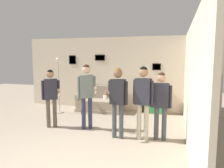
{
  "coord_description": "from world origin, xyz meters",
  "views": [
    {
      "loc": [
        2.16,
        -3.04,
        1.99
      ],
      "look_at": [
        0.55,
        2.4,
        1.27
      ],
      "focal_mm": 35.0,
      "sensor_mm": 36.0,
      "label": 1
    }
  ],
  "objects_px": {
    "bottle_on_floor": "(82,112)",
    "floor_lamp": "(59,82)",
    "bookshelf": "(154,99)",
    "drinking_cup": "(154,82)",
    "couch": "(100,103)",
    "person_spectator_far_right": "(161,99)",
    "person_player_foreground_left": "(51,92)",
    "person_watcher_holding_cup": "(118,95)",
    "person_spectator_near_bookshelf": "(143,95)",
    "person_player_foreground_center": "(87,89)"
  },
  "relations": [
    {
      "from": "bottle_on_floor",
      "to": "floor_lamp",
      "type": "bearing_deg",
      "value": -177.91
    },
    {
      "from": "bookshelf",
      "to": "drinking_cup",
      "type": "height_order",
      "value": "drinking_cup"
    },
    {
      "from": "couch",
      "to": "person_spectator_far_right",
      "type": "distance_m",
      "value": 3.35
    },
    {
      "from": "drinking_cup",
      "to": "person_player_foreground_left",
      "type": "bearing_deg",
      "value": -137.5
    },
    {
      "from": "person_player_foreground_left",
      "to": "person_spectator_far_right",
      "type": "bearing_deg",
      "value": -2.16
    },
    {
      "from": "floor_lamp",
      "to": "drinking_cup",
      "type": "height_order",
      "value": "floor_lamp"
    },
    {
      "from": "couch",
      "to": "person_watcher_holding_cup",
      "type": "xyz_separation_m",
      "value": [
        1.33,
        -2.47,
        0.77
      ]
    },
    {
      "from": "drinking_cup",
      "to": "bottle_on_floor",
      "type": "bearing_deg",
      "value": -159.73
    },
    {
      "from": "bookshelf",
      "to": "bottle_on_floor",
      "type": "bearing_deg",
      "value": -159.99
    },
    {
      "from": "person_player_foreground_left",
      "to": "person_spectator_far_right",
      "type": "distance_m",
      "value": 3.02
    },
    {
      "from": "person_player_foreground_left",
      "to": "drinking_cup",
      "type": "relative_size",
      "value": 15.61
    },
    {
      "from": "floor_lamp",
      "to": "bookshelf",
      "type": "bearing_deg",
      "value": 15.49
    },
    {
      "from": "floor_lamp",
      "to": "bottle_on_floor",
      "type": "relative_size",
      "value": 8.15
    },
    {
      "from": "person_spectator_near_bookshelf",
      "to": "drinking_cup",
      "type": "distance_m",
      "value": 2.62
    },
    {
      "from": "person_spectator_far_right",
      "to": "drinking_cup",
      "type": "bearing_deg",
      "value": 99.64
    },
    {
      "from": "floor_lamp",
      "to": "person_spectator_far_right",
      "type": "relative_size",
      "value": 1.2
    },
    {
      "from": "floor_lamp",
      "to": "person_player_foreground_left",
      "type": "distance_m",
      "value": 1.6
    },
    {
      "from": "person_spectator_near_bookshelf",
      "to": "bottle_on_floor",
      "type": "relative_size",
      "value": 7.36
    },
    {
      "from": "floor_lamp",
      "to": "person_spectator_near_bookshelf",
      "type": "relative_size",
      "value": 1.11
    },
    {
      "from": "person_player_foreground_left",
      "to": "person_spectator_near_bookshelf",
      "type": "bearing_deg",
      "value": -5.23
    },
    {
      "from": "couch",
      "to": "person_watcher_holding_cup",
      "type": "height_order",
      "value": "person_watcher_holding_cup"
    },
    {
      "from": "couch",
      "to": "bottle_on_floor",
      "type": "xyz_separation_m",
      "value": [
        -0.43,
        -0.67,
        -0.2
      ]
    },
    {
      "from": "floor_lamp",
      "to": "person_watcher_holding_cup",
      "type": "bearing_deg",
      "value": -33.96
    },
    {
      "from": "bottle_on_floor",
      "to": "person_spectator_near_bookshelf",
      "type": "bearing_deg",
      "value": -36.55
    },
    {
      "from": "person_player_foreground_center",
      "to": "person_spectator_near_bookshelf",
      "type": "xyz_separation_m",
      "value": [
        1.59,
        -0.37,
        -0.01
      ]
    },
    {
      "from": "person_player_foreground_left",
      "to": "person_player_foreground_center",
      "type": "distance_m",
      "value": 1.04
    },
    {
      "from": "person_watcher_holding_cup",
      "to": "person_spectator_near_bookshelf",
      "type": "xyz_separation_m",
      "value": [
        0.6,
        0.04,
        0.03
      ]
    },
    {
      "from": "bookshelf",
      "to": "floor_lamp",
      "type": "bearing_deg",
      "value": -164.51
    },
    {
      "from": "person_watcher_holding_cup",
      "to": "person_player_foreground_center",
      "type": "bearing_deg",
      "value": 157.11
    },
    {
      "from": "bookshelf",
      "to": "floor_lamp",
      "type": "height_order",
      "value": "floor_lamp"
    },
    {
      "from": "person_spectator_near_bookshelf",
      "to": "person_spectator_far_right",
      "type": "xyz_separation_m",
      "value": [
        0.4,
        0.13,
        -0.1
      ]
    },
    {
      "from": "couch",
      "to": "person_player_foreground_left",
      "type": "height_order",
      "value": "person_player_foreground_left"
    },
    {
      "from": "person_player_foreground_left",
      "to": "person_spectator_near_bookshelf",
      "type": "height_order",
      "value": "person_spectator_near_bookshelf"
    },
    {
      "from": "person_player_foreground_center",
      "to": "person_spectator_near_bookshelf",
      "type": "relative_size",
      "value": 1.01
    },
    {
      "from": "floor_lamp",
      "to": "person_spectator_near_bookshelf",
      "type": "bearing_deg",
      "value": -28.1
    },
    {
      "from": "person_player_foreground_left",
      "to": "person_player_foreground_center",
      "type": "relative_size",
      "value": 0.92
    },
    {
      "from": "bookshelf",
      "to": "person_watcher_holding_cup",
      "type": "distance_m",
      "value": 2.78
    },
    {
      "from": "bottle_on_floor",
      "to": "person_player_foreground_center",
      "type": "bearing_deg",
      "value": -60.71
    },
    {
      "from": "bookshelf",
      "to": "drinking_cup",
      "type": "distance_m",
      "value": 0.57
    },
    {
      "from": "floor_lamp",
      "to": "couch",
      "type": "bearing_deg",
      "value": 28.47
    },
    {
      "from": "person_player_foreground_center",
      "to": "bookshelf",
      "type": "bearing_deg",
      "value": 54.49
    },
    {
      "from": "bookshelf",
      "to": "person_player_foreground_center",
      "type": "distance_m",
      "value": 2.82
    },
    {
      "from": "couch",
      "to": "bookshelf",
      "type": "distance_m",
      "value": 1.96
    },
    {
      "from": "bookshelf",
      "to": "bottle_on_floor",
      "type": "height_order",
      "value": "bookshelf"
    },
    {
      "from": "couch",
      "to": "drinking_cup",
      "type": "distance_m",
      "value": 2.08
    },
    {
      "from": "couch",
      "to": "person_player_foreground_left",
      "type": "distance_m",
      "value": 2.39
    },
    {
      "from": "person_watcher_holding_cup",
      "to": "person_spectator_far_right",
      "type": "height_order",
      "value": "person_watcher_holding_cup"
    },
    {
      "from": "couch",
      "to": "person_spectator_far_right",
      "type": "height_order",
      "value": "person_spectator_far_right"
    },
    {
      "from": "person_player_foreground_center",
      "to": "person_spectator_near_bookshelf",
      "type": "height_order",
      "value": "person_player_foreground_center"
    },
    {
      "from": "bookshelf",
      "to": "person_watcher_holding_cup",
      "type": "relative_size",
      "value": 0.6
    }
  ]
}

